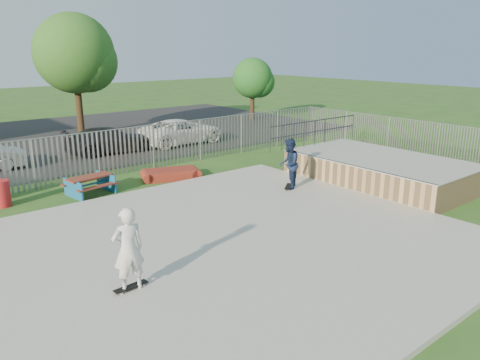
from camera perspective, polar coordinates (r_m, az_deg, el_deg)
ground at (r=12.80m, az=-4.61°, el=-8.98°), size 120.00×120.00×0.00m
concrete_slab at (r=12.77m, az=-4.61°, el=-8.67°), size 15.00×12.00×0.15m
quarter_pipe at (r=19.85m, az=16.58°, el=1.20°), size 5.50×7.05×2.19m
fence at (r=16.65m, az=-10.92°, el=0.38°), size 26.04×16.02×2.00m
picnic_table at (r=18.52m, az=-17.79°, el=-0.59°), size 1.85×1.60×0.70m
funbox at (r=19.93m, az=-8.42°, el=0.71°), size 2.27×1.65×0.41m
trash_bin_red at (r=18.24m, az=-27.06°, el=-1.49°), size 0.56×0.56×0.94m
parking_lot at (r=29.81m, az=-26.07°, el=3.93°), size 40.00×18.00×0.02m
car_dark at (r=25.44m, az=-15.54°, el=4.73°), size 4.73×2.19×1.34m
car_white at (r=27.12m, az=-7.06°, el=5.91°), size 5.03×2.34×1.39m
tree_mid at (r=30.88m, az=-19.55°, el=14.31°), size 4.79×4.79×7.39m
tree_right at (r=35.86m, az=1.53°, el=12.29°), size 2.99×2.99×4.62m
skateboard_a at (r=18.03m, az=5.90°, el=-0.89°), size 0.76×0.64×0.08m
skateboard_b at (r=11.02m, az=-13.15°, el=-12.64°), size 0.81×0.25×0.08m
skater_navy at (r=17.79m, az=5.98°, el=1.97°), size 1.19×1.15×1.93m
skater_white at (r=10.61m, az=-13.46°, el=-8.24°), size 0.75×0.54×1.93m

